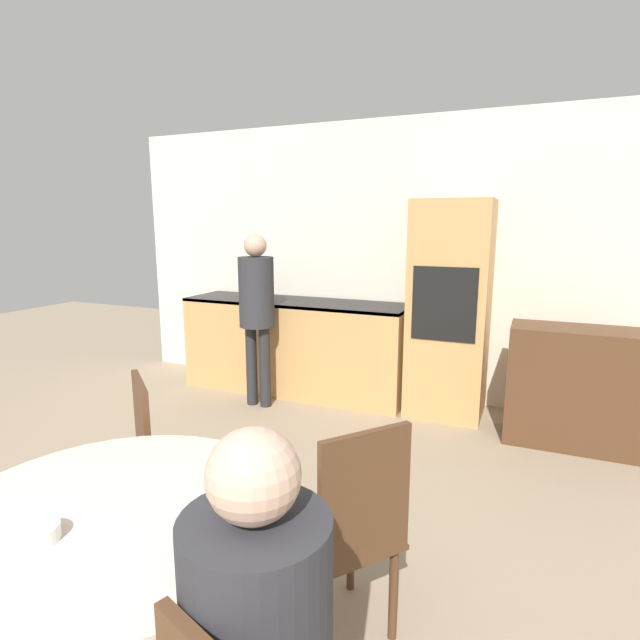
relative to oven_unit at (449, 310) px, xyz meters
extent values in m
cube|color=silver|center=(-0.40, 0.34, 0.37)|extent=(6.07, 0.05, 2.60)
cube|color=tan|center=(-1.47, -0.01, -0.47)|extent=(2.22, 0.60, 0.92)
cube|color=black|center=(-1.47, -0.01, -0.02)|extent=(2.22, 0.60, 0.03)
cube|color=tan|center=(0.00, 0.00, 0.00)|extent=(0.64, 0.58, 1.85)
cube|color=black|center=(0.00, -0.29, 0.09)|extent=(0.51, 0.01, 0.60)
cube|color=#51331E|center=(1.04, -0.27, -0.48)|extent=(1.04, 0.45, 0.90)
cylinder|color=#51331E|center=(-0.50, -3.26, -0.55)|extent=(0.15, 0.15, 0.75)
cylinder|color=beige|center=(-0.50, -3.26, -0.16)|extent=(1.12, 1.12, 0.03)
cylinder|color=#51331E|center=(-1.36, -2.75, -0.72)|extent=(0.04, 0.04, 0.41)
cylinder|color=#51331E|center=(-1.11, -2.96, -0.72)|extent=(0.04, 0.04, 0.41)
cylinder|color=#51331E|center=(-1.15, -2.51, -0.72)|extent=(0.04, 0.04, 0.41)
cylinder|color=#51331E|center=(-0.91, -2.71, -0.72)|extent=(0.04, 0.04, 0.41)
cube|color=#51331E|center=(-1.13, -2.73, -0.50)|extent=(0.56, 0.56, 0.02)
cube|color=#51331E|center=(-1.01, -2.59, -0.24)|extent=(0.31, 0.27, 0.50)
cylinder|color=#51331E|center=(-0.02, -2.39, -0.72)|extent=(0.04, 0.04, 0.41)
cylinder|color=#51331E|center=(-0.22, -2.64, -0.72)|extent=(0.04, 0.04, 0.41)
cylinder|color=#51331E|center=(0.23, -2.59, -0.72)|extent=(0.04, 0.04, 0.41)
cylinder|color=#51331E|center=(0.03, -2.84, -0.72)|extent=(0.04, 0.04, 0.41)
cube|color=#51331E|center=(0.00, -2.62, -0.50)|extent=(0.56, 0.56, 0.02)
cube|color=#51331E|center=(0.15, -2.73, -0.24)|extent=(0.26, 0.32, 0.50)
cylinder|color=#2D2D33|center=(0.15, -3.50, -0.13)|extent=(0.33, 0.33, 0.52)
sphere|color=tan|center=(0.15, -3.50, 0.23)|extent=(0.20, 0.20, 0.20)
cylinder|color=#262628|center=(-1.68, -0.50, -0.55)|extent=(0.10, 0.10, 0.74)
cylinder|color=#262628|center=(-1.54, -0.50, -0.55)|extent=(0.10, 0.10, 0.74)
cylinder|color=#2D2D33|center=(-1.61, -0.50, 0.13)|extent=(0.31, 0.31, 0.62)
sphere|color=tan|center=(-1.61, -0.50, 0.54)|extent=(0.20, 0.20, 0.20)
cylinder|color=white|center=(-0.58, -3.47, -0.13)|extent=(0.13, 0.13, 0.05)
camera|label=1|loc=(0.65, -4.31, 0.74)|focal=28.00mm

